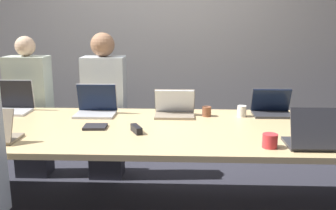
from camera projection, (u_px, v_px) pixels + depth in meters
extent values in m
cube|color=#BCB7B2|center=(158.00, 32.00, 4.39)|extent=(12.00, 0.06, 2.80)
cube|color=#D6B77F|center=(143.00, 130.00, 2.81)|extent=(4.04, 1.21, 0.04)
cube|color=#333338|center=(311.00, 144.00, 2.39)|extent=(0.32, 0.25, 0.02)
cube|color=#333338|center=(318.00, 128.00, 2.27)|extent=(0.32, 0.09, 0.24)
cube|color=black|center=(317.00, 129.00, 2.28)|extent=(0.32, 0.09, 0.24)
cylinder|color=red|center=(270.00, 141.00, 2.35)|extent=(0.09, 0.09, 0.09)
cube|color=#B7B7BC|center=(95.00, 115.00, 3.14)|extent=(0.33, 0.24, 0.02)
cube|color=#B7B7BC|center=(97.00, 97.00, 3.21)|extent=(0.34, 0.06, 0.24)
cube|color=#0F1933|center=(97.00, 98.00, 3.20)|extent=(0.33, 0.06, 0.24)
cube|color=#2D2D38|center=(107.00, 154.00, 3.74)|extent=(0.32, 0.24, 0.45)
cube|color=silver|center=(105.00, 96.00, 3.61)|extent=(0.40, 0.24, 0.75)
sphere|color=#9E7051|center=(103.00, 45.00, 3.50)|extent=(0.23, 0.23, 0.23)
cube|color=gray|center=(174.00, 116.00, 3.11)|extent=(0.33, 0.21, 0.02)
cube|color=gray|center=(175.00, 101.00, 3.16)|extent=(0.33, 0.09, 0.21)
cube|color=silver|center=(175.00, 101.00, 3.15)|extent=(0.33, 0.09, 0.20)
cylinder|color=brown|center=(207.00, 111.00, 3.12)|extent=(0.07, 0.07, 0.08)
cube|color=silver|center=(9.00, 112.00, 3.24)|extent=(0.35, 0.25, 0.02)
cube|color=silver|center=(13.00, 94.00, 3.33)|extent=(0.36, 0.04, 0.25)
cube|color=black|center=(13.00, 94.00, 3.32)|extent=(0.35, 0.04, 0.25)
cube|color=#2D2D38|center=(34.00, 153.00, 3.78)|extent=(0.32, 0.24, 0.45)
cube|color=beige|center=(29.00, 95.00, 3.65)|extent=(0.40, 0.24, 0.75)
sphere|color=beige|center=(25.00, 46.00, 3.55)|extent=(0.19, 0.19, 0.19)
cube|color=#333338|center=(272.00, 115.00, 3.14)|extent=(0.32, 0.21, 0.02)
cube|color=#333338|center=(271.00, 100.00, 3.19)|extent=(0.33, 0.08, 0.21)
cube|color=#0F1933|center=(271.00, 100.00, 3.18)|extent=(0.32, 0.08, 0.20)
cylinder|color=white|center=(242.00, 111.00, 3.11)|extent=(0.07, 0.07, 0.09)
cube|color=black|center=(136.00, 129.00, 2.67)|extent=(0.10, 0.15, 0.05)
cube|color=#232328|center=(95.00, 127.00, 2.78)|extent=(0.17, 0.15, 0.02)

